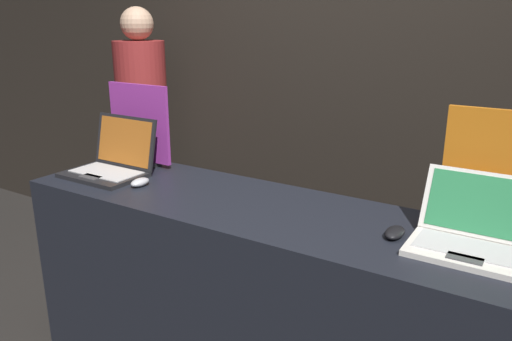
# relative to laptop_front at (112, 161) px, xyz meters

# --- Properties ---
(wall_back) EXTENTS (8.00, 0.05, 2.80)m
(wall_back) POSITION_rel_laptop_front_xyz_m (0.82, 1.15, 0.38)
(wall_back) COLOR black
(wall_back) RESTS_ON ground_plane
(display_counter) EXTENTS (2.14, 0.60, 0.96)m
(display_counter) POSITION_rel_laptop_front_xyz_m (0.82, 0.01, -0.54)
(display_counter) COLOR black
(display_counter) RESTS_ON ground_plane
(laptop_front) EXTENTS (0.39, 0.32, 0.27)m
(laptop_front) POSITION_rel_laptop_front_xyz_m (0.00, 0.00, 0.00)
(laptop_front) COLOR black
(laptop_front) RESTS_ON display_counter
(mouse_front) EXTENTS (0.06, 0.10, 0.04)m
(mouse_front) POSITION_rel_laptop_front_xyz_m (0.25, -0.07, -0.05)
(mouse_front) COLOR #B2B2B7
(mouse_front) RESTS_ON display_counter
(promo_stand_front) EXTENTS (0.39, 0.07, 0.42)m
(promo_stand_front) POSITION_rel_laptop_front_xyz_m (0.00, 0.20, 0.14)
(promo_stand_front) COLOR black
(promo_stand_front) RESTS_ON display_counter
(laptop_back) EXTENTS (0.39, 0.34, 0.23)m
(laptop_back) POSITION_rel_laptop_front_xyz_m (1.67, 0.04, -0.01)
(laptop_back) COLOR silver
(laptop_back) RESTS_ON display_counter
(mouse_back) EXTENTS (0.06, 0.12, 0.03)m
(mouse_back) POSITION_rel_laptop_front_xyz_m (1.42, 0.00, -0.05)
(mouse_back) COLOR black
(mouse_back) RESTS_ON display_counter
(promo_stand_back) EXTENTS (0.32, 0.07, 0.44)m
(promo_stand_back) POSITION_rel_laptop_front_xyz_m (1.67, 0.25, 0.15)
(promo_stand_back) COLOR black
(promo_stand_back) RESTS_ON display_counter
(person_bystander) EXTENTS (0.34, 0.34, 1.77)m
(person_bystander) POSITION_rel_laptop_front_xyz_m (-0.55, 0.79, -0.10)
(person_bystander) COLOR #282833
(person_bystander) RESTS_ON ground_plane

